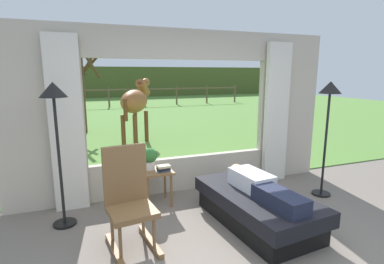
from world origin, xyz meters
TOP-DOWN VIEW (x-y plane):
  - back_wall_with_window at (0.00, 2.26)m, footprint 5.20×0.12m
  - curtain_panel_left at (-1.69, 2.12)m, footprint 0.44×0.10m
  - curtain_panel_right at (1.69, 2.12)m, footprint 0.44×0.10m
  - outdoor_pasture_lawn at (0.00, 13.16)m, footprint 36.00×21.68m
  - distant_hill_ridge at (0.00, 23.00)m, footprint 36.00×2.00m
  - recliner_sofa at (0.52, 0.83)m, footprint 1.06×1.78m
  - reclining_person at (0.52, 0.78)m, footprint 0.40×1.44m
  - rocking_chair at (-1.07, 0.92)m, footprint 0.54×0.73m
  - side_table at (-0.53, 1.84)m, footprint 0.44×0.44m
  - potted_plant at (-0.61, 1.90)m, footprint 0.22×0.22m
  - book_stack at (-0.45, 1.77)m, footprint 0.19×0.15m
  - floor_lamp_left at (-1.78, 1.65)m, footprint 0.32×0.32m
  - floor_lamp_right at (1.99, 1.26)m, footprint 0.32×0.32m
  - horse at (-0.14, 5.69)m, footprint 1.24×1.72m
  - pasture_tree at (-1.50, 7.81)m, footprint 1.56×1.50m
  - pasture_fence_line at (0.00, 15.15)m, footprint 16.10×0.10m

SIDE VIEW (x-z plane):
  - outdoor_pasture_lawn at x=0.00m, z-range 0.00..0.02m
  - recliner_sofa at x=0.52m, z-range 0.01..0.43m
  - side_table at x=-0.53m, z-range 0.17..0.69m
  - reclining_person at x=0.52m, z-range 0.41..0.63m
  - rocking_chair at x=-1.07m, z-range -0.01..1.11m
  - book_stack at x=-0.45m, z-range 0.52..0.60m
  - potted_plant at x=-0.61m, z-range 0.54..0.86m
  - pasture_fence_line at x=0.00m, z-range 0.19..1.29m
  - horse at x=-0.14m, z-range 0.29..2.02m
  - curtain_panel_left at x=-1.69m, z-range 0.00..2.40m
  - curtain_panel_right at x=1.69m, z-range 0.00..2.40m
  - distant_hill_ridge at x=0.00m, z-range 0.00..2.40m
  - back_wall_with_window at x=0.00m, z-range -0.03..2.52m
  - pasture_tree at x=-1.50m, z-range -0.05..2.82m
  - floor_lamp_right at x=1.99m, z-range 0.55..2.32m
  - floor_lamp_left at x=-1.78m, z-range 0.55..2.35m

